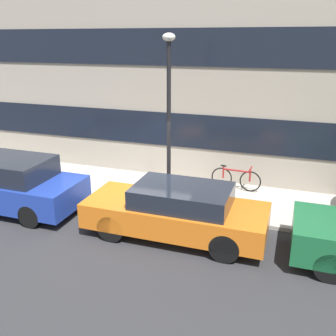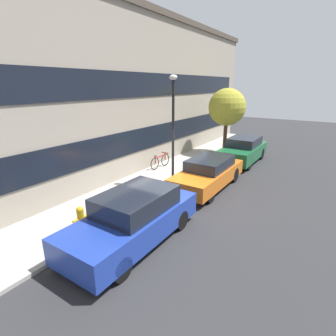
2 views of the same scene
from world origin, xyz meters
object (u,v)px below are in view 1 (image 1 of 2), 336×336
at_px(fire_hydrant, 30,171).
at_px(bicycle, 236,178).
at_px(parked_car_blue, 7,184).
at_px(parked_car_orange, 177,211).
at_px(lamp_post, 169,105).

xyz_separation_m(fire_hydrant, bicycle, (6.36, 1.54, -0.01)).
xyz_separation_m(parked_car_blue, bicycle, (5.82, 3.16, -0.25)).
distance_m(fire_hydrant, bicycle, 6.55).
bearing_deg(fire_hydrant, parked_car_blue, -71.55).
height_order(parked_car_blue, fire_hydrant, parked_car_blue).
xyz_separation_m(parked_car_orange, bicycle, (0.91, 3.16, -0.19)).
bearing_deg(lamp_post, parked_car_orange, -64.19).
bearing_deg(parked_car_blue, bicycle, -151.52).
relative_size(parked_car_blue, fire_hydrant, 5.66).
xyz_separation_m(parked_car_orange, lamp_post, (-0.67, 1.39, 2.25)).
xyz_separation_m(parked_car_blue, parked_car_orange, (4.92, 0.00, -0.06)).
distance_m(parked_car_orange, lamp_post, 2.73).
height_order(parked_car_blue, lamp_post, lamp_post).
bearing_deg(bicycle, parked_car_orange, -102.75).
bearing_deg(bicycle, parked_car_blue, -148.28).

